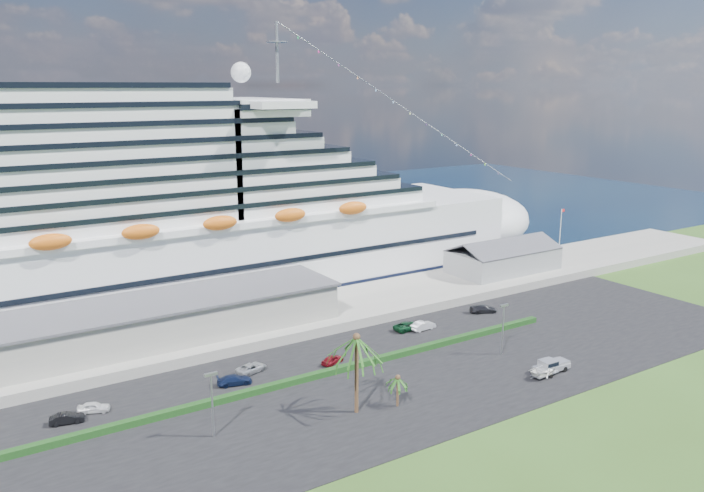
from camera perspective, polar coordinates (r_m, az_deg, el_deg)
ground at (r=94.23m, az=6.98°, el=-13.03°), size 420.00×420.00×0.00m
asphalt_lot at (r=102.04m, az=2.97°, el=-10.77°), size 140.00×38.00×0.12m
wharf at (r=124.74m, az=-4.86°, el=-5.84°), size 240.00×20.00×1.80m
water at (r=206.24m, az=-16.70°, el=1.03°), size 420.00×160.00×0.02m
cruise_ship at (r=134.98m, az=-17.97°, el=1.97°), size 191.00×38.00×54.00m
terminal_building at (r=114.58m, az=-16.06°, el=-5.90°), size 61.00×15.00×6.30m
port_shed at (r=153.92m, az=12.46°, el=-1.06°), size 24.00×12.31×7.37m
flagpole at (r=166.13m, az=16.93°, el=1.09°), size 1.08×0.16×12.00m
hedge at (r=101.67m, az=-2.43°, el=-10.55°), size 88.00×1.10×0.90m
lamp_post_left at (r=85.29m, az=-11.57°, el=-12.16°), size 1.60×0.35×8.27m
lamp_post_right at (r=110.23m, az=12.45°, el=-6.27°), size 1.60×0.35×8.27m
palm_tall at (r=87.95m, az=0.38°, el=-8.34°), size 8.82×8.82×11.13m
palm_short at (r=91.89m, az=3.83°, el=-11.14°), size 3.53×3.53×4.56m
parked_car_0 at (r=97.29m, az=-20.68°, el=-12.43°), size 4.36×3.02×1.38m
parked_car_1 at (r=95.58m, az=-22.61°, el=-13.08°), size 4.41×2.31×1.38m
parked_car_2 at (r=103.93m, az=-8.36°, el=-10.00°), size 5.35×3.54×1.36m
parked_car_3 at (r=100.32m, az=-9.74°, el=-10.91°), size 5.22×3.05×1.42m
parked_car_4 at (r=105.85m, az=-1.63°, el=-9.41°), size 4.28×2.85×1.35m
parked_car_5 at (r=120.27m, az=5.92°, el=-6.60°), size 4.88×2.01×1.57m
parked_car_6 at (r=119.96m, az=4.68°, el=-6.65°), size 5.32×2.51×1.47m
parked_car_7 at (r=130.74m, az=10.85°, el=-5.15°), size 5.50×3.90×1.48m
pickup_truck at (r=106.77m, az=16.21°, el=-9.49°), size 5.97×2.40×2.08m
boat_trailer at (r=105.01m, az=15.75°, el=-9.91°), size 5.55×3.69×1.58m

